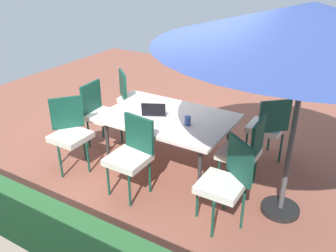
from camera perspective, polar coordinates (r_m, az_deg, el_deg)
ground_plane at (r=5.19m, az=-0.00°, el=-5.92°), size 10.00×10.00×0.02m
dining_table at (r=4.87m, az=-0.00°, el=1.04°), size 1.73×1.19×0.73m
patio_umbrella at (r=3.64m, az=21.74°, el=14.61°), size 2.96×2.96×2.33m
chair_northeast at (r=5.03m, az=-15.33°, el=-0.71°), size 0.58×0.58×0.98m
chair_east at (r=5.55m, az=-10.70°, el=2.31°), size 0.47×0.46×0.98m
chair_northwest at (r=3.90m, az=9.24°, el=-8.37°), size 0.58×0.58×0.98m
chair_southeast at (r=6.09m, az=-5.70°, el=4.83°), size 0.59×0.59×0.98m
chair_southwest at (r=5.19m, az=15.55°, el=0.11°), size 0.59×0.59×0.98m
chair_west at (r=4.48m, az=11.97°, el=-3.77°), size 0.47×0.46×0.98m
chair_north at (r=4.35m, az=-5.81°, el=-4.26°), size 0.48×0.49×0.98m
laptop at (r=4.85m, az=-2.22°, el=2.16°), size 0.40×0.36×0.21m
cup at (r=4.59m, az=3.13°, el=0.84°), size 0.08×0.08×0.11m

